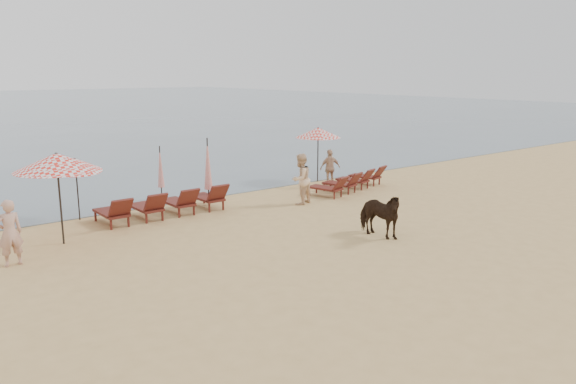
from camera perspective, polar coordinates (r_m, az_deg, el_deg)
name	(u,v)px	position (r m, az deg, el deg)	size (l,w,h in m)	color
ground	(407,265)	(15.00, 11.97, -7.30)	(120.00, 120.00, 0.00)	tan
lounger_cluster_left	(165,203)	(19.77, -12.42, -1.14)	(4.34, 1.89, 0.68)	#5B2015
lounger_cluster_right	(351,181)	(23.76, 6.37, 1.16)	(4.10, 2.53, 0.61)	#5B2015
umbrella_open_left_a	(57,162)	(17.20, -22.44, 2.83)	(2.36, 2.36, 2.69)	black
umbrella_open_left_b	(75,165)	(19.94, -20.78, 2.62)	(1.72, 1.75, 2.19)	black
umbrella_open_right	(318,133)	(25.34, 3.08, 6.05)	(2.03, 2.03, 2.48)	black
umbrella_closed_left	(160,167)	(22.20, -12.83, 2.49)	(0.26, 0.26, 2.13)	black
umbrella_closed_right	(208,164)	(20.98, -8.15, 2.82)	(0.31, 0.31, 2.54)	black
cow	(379,215)	(17.13, 9.20, -2.28)	(0.76, 1.67, 1.41)	black
beachgoer_left	(10,233)	(16.08, -26.44, -3.74)	(0.64, 0.42, 1.76)	tan
beachgoer_right_a	(301,179)	(21.09, 1.28, 1.32)	(0.93, 0.73, 1.92)	#E0B58C
beachgoer_right_b	(330,168)	(24.43, 4.29, 2.45)	(0.96, 0.40, 1.63)	tan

